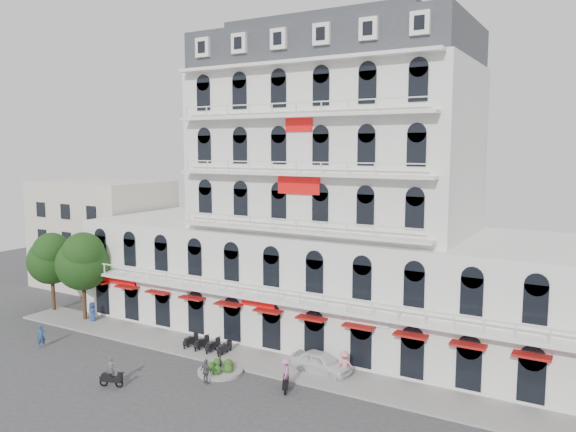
{
  "coord_description": "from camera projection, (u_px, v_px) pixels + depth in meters",
  "views": [
    {
      "loc": [
        20.04,
        -24.33,
        15.72
      ],
      "look_at": [
        0.19,
        10.0,
        10.89
      ],
      "focal_mm": 35.0,
      "sensor_mm": 36.0,
      "label": 1
    }
  ],
  "objects": [
    {
      "name": "parked_car",
      "position": [
        321.0,
        363.0,
        39.26
      ],
      "size": [
        4.7,
        2.35,
        1.54
      ],
      "primitive_type": "imported",
      "rotation": [
        0.0,
        0.0,
        1.45
      ],
      "color": "white",
      "rests_on": "ground"
    },
    {
      "name": "pedestrian_mid",
      "position": [
        206.0,
        371.0,
        37.48
      ],
      "size": [
        1.07,
        0.61,
        1.71
      ],
      "primitive_type": "imported",
      "rotation": [
        0.0,
        0.0,
        2.94
      ],
      "color": "#4F5056",
      "rests_on": "ground"
    },
    {
      "name": "sidewalk",
      "position": [
        279.0,
        366.0,
        40.49
      ],
      "size": [
        53.0,
        4.0,
        0.16
      ],
      "primitive_type": "cube",
      "color": "gray",
      "rests_on": "ground"
    },
    {
      "name": "pedestrian_left",
      "position": [
        92.0,
        312.0,
        50.75
      ],
      "size": [
        0.96,
        0.67,
        1.88
      ],
      "primitive_type": "imported",
      "rotation": [
        0.0,
        0.0,
        -0.08
      ],
      "color": "navy",
      "rests_on": "ground"
    },
    {
      "name": "parked_scooter_row",
      "position": [
        207.0,
        352.0,
        43.48
      ],
      "size": [
        4.4,
        1.8,
        1.1
      ],
      "primitive_type": null,
      "color": "black",
      "rests_on": "ground"
    },
    {
      "name": "flank_building_west",
      "position": [
        104.0,
        233.0,
        64.14
      ],
      "size": [
        14.0,
        10.0,
        12.0
      ],
      "primitive_type": "cube",
      "color": "beige",
      "rests_on": "ground"
    },
    {
      "name": "tree_west_inner",
      "position": [
        83.0,
        260.0,
        50.64
      ],
      "size": [
        4.76,
        4.76,
        8.25
      ],
      "color": "#382314",
      "rests_on": "ground"
    },
    {
      "name": "rider_center",
      "position": [
        286.0,
        374.0,
        36.32
      ],
      "size": [
        1.07,
        1.58,
        2.21
      ],
      "rotation": [
        0.0,
        0.0,
        5.17
      ],
      "color": "black",
      "rests_on": "ground"
    },
    {
      "name": "pedestrian_right",
      "position": [
        344.0,
        365.0,
        38.36
      ],
      "size": [
        1.43,
        1.28,
        1.93
      ],
      "primitive_type": "imported",
      "rotation": [
        0.0,
        0.0,
        3.72
      ],
      "color": "pink",
      "rests_on": "ground"
    },
    {
      "name": "rider_west",
      "position": [
        111.0,
        374.0,
        36.98
      ],
      "size": [
        1.64,
        0.85,
        2.07
      ],
      "rotation": [
        0.0,
        0.0,
        0.35
      ],
      "color": "black",
      "rests_on": "ground"
    },
    {
      "name": "pedestrian_far",
      "position": [
        41.0,
        336.0,
        44.35
      ],
      "size": [
        0.7,
        0.77,
        1.78
      ],
      "primitive_type": "imported",
      "rotation": [
        0.0,
        0.0,
        1.02
      ],
      "color": "navy",
      "rests_on": "ground"
    },
    {
      "name": "traffic_island",
      "position": [
        220.0,
        369.0,
        39.38
      ],
      "size": [
        3.2,
        3.2,
        1.6
      ],
      "color": "gray",
      "rests_on": "ground"
    },
    {
      "name": "main_building",
      "position": [
        334.0,
        217.0,
        47.03
      ],
      "size": [
        45.0,
        15.0,
        25.8
      ],
      "color": "silver",
      "rests_on": "ground"
    },
    {
      "name": "ground",
      "position": [
        200.0,
        418.0,
        32.77
      ],
      "size": [
        120.0,
        120.0,
        0.0
      ],
      "primitive_type": "plane",
      "color": "#38383A",
      "rests_on": "ground"
    },
    {
      "name": "tree_west_outer",
      "position": [
        51.0,
        257.0,
        53.59
      ],
      "size": [
        4.5,
        4.48,
        7.76
      ],
      "color": "#382314",
      "rests_on": "ground"
    }
  ]
}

